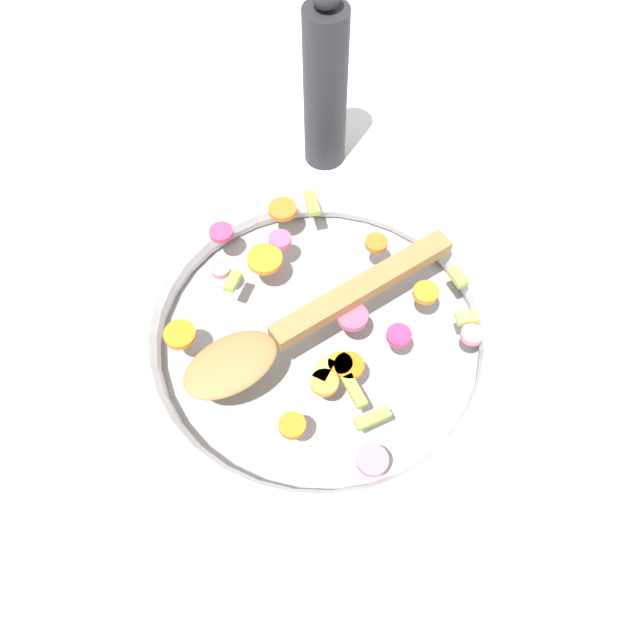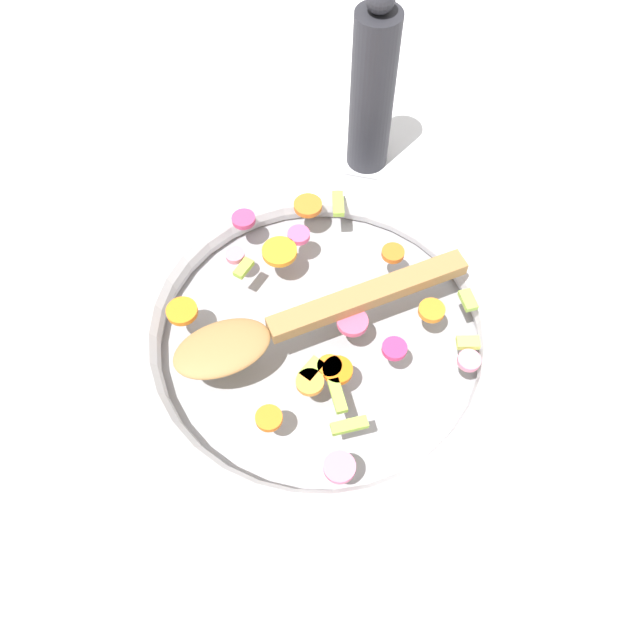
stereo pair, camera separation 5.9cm
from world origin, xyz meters
TOP-DOWN VIEW (x-y plane):
  - ground_plane at (0.00, 0.00)m, footprint 4.00×4.00m
  - skillet at (0.00, 0.00)m, footprint 0.41×0.41m
  - chopped_vegetables at (-0.01, 0.00)m, footprint 0.32×0.30m
  - wooden_spoon at (0.01, -0.02)m, footprint 0.18×0.27m
  - pepper_mill at (-0.26, 0.02)m, footprint 0.05×0.05m

SIDE VIEW (x-z plane):
  - ground_plane at x=0.00m, z-range 0.00..0.00m
  - skillet at x=0.00m, z-range 0.00..0.05m
  - chopped_vegetables at x=-0.01m, z-range 0.05..0.06m
  - wooden_spoon at x=0.01m, z-range 0.06..0.07m
  - pepper_mill at x=-0.26m, z-range -0.01..0.21m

